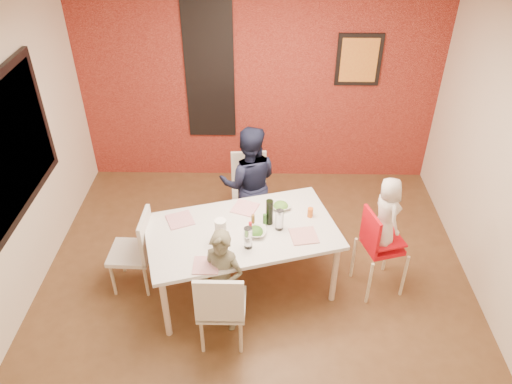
{
  "coord_description": "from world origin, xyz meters",
  "views": [
    {
      "loc": [
        0.07,
        -3.59,
        3.81
      ],
      "look_at": [
        0.0,
        0.3,
        1.05
      ],
      "focal_mm": 35.0,
      "sensor_mm": 36.0,
      "label": 1
    }
  ],
  "objects_px": {
    "dining_table": "(242,235)",
    "chair_left": "(137,247)",
    "toddler": "(386,213)",
    "child_near": "(223,282)",
    "chair_near": "(221,305)",
    "paper_towel_roll": "(221,231)",
    "high_chair": "(379,244)",
    "child_far": "(249,183)",
    "chair_far": "(249,185)",
    "wine_bottle": "(269,212)"
  },
  "relations": [
    {
      "from": "dining_table",
      "to": "chair_left",
      "type": "relative_size",
      "value": 2.27
    },
    {
      "from": "dining_table",
      "to": "toddler",
      "type": "xyz_separation_m",
      "value": [
        1.36,
        0.03,
        0.26
      ]
    },
    {
      "from": "child_near",
      "to": "chair_near",
      "type": "bearing_deg",
      "value": -70.71
    },
    {
      "from": "dining_table",
      "to": "paper_towel_roll",
      "type": "distance_m",
      "value": 0.31
    },
    {
      "from": "chair_near",
      "to": "child_near",
      "type": "xyz_separation_m",
      "value": [
        0.0,
        0.24,
        0.04
      ]
    },
    {
      "from": "high_chair",
      "to": "child_near",
      "type": "height_order",
      "value": "child_near"
    },
    {
      "from": "high_chair",
      "to": "child_near",
      "type": "xyz_separation_m",
      "value": [
        -1.49,
        -0.51,
        -0.03
      ]
    },
    {
      "from": "chair_near",
      "to": "toddler",
      "type": "relative_size",
      "value": 1.2
    },
    {
      "from": "child_far",
      "to": "chair_left",
      "type": "bearing_deg",
      "value": 36.32
    },
    {
      "from": "chair_far",
      "to": "wine_bottle",
      "type": "xyz_separation_m",
      "value": [
        0.23,
        -1.02,
        0.39
      ]
    },
    {
      "from": "dining_table",
      "to": "chair_far",
      "type": "bearing_deg",
      "value": 87.99
    },
    {
      "from": "high_chair",
      "to": "toddler",
      "type": "height_order",
      "value": "toddler"
    },
    {
      "from": "dining_table",
      "to": "paper_towel_roll",
      "type": "height_order",
      "value": "paper_towel_roll"
    },
    {
      "from": "child_near",
      "to": "child_far",
      "type": "xyz_separation_m",
      "value": [
        0.2,
        1.38,
        0.14
      ]
    },
    {
      "from": "dining_table",
      "to": "high_chair",
      "type": "height_order",
      "value": "high_chair"
    },
    {
      "from": "chair_near",
      "to": "toddler",
      "type": "height_order",
      "value": "toddler"
    },
    {
      "from": "dining_table",
      "to": "child_far",
      "type": "xyz_separation_m",
      "value": [
        0.05,
        0.89,
        0.0
      ]
    },
    {
      "from": "dining_table",
      "to": "chair_left",
      "type": "xyz_separation_m",
      "value": [
        -1.04,
        0.02,
        -0.19
      ]
    },
    {
      "from": "child_far",
      "to": "child_near",
      "type": "bearing_deg",
      "value": 79.43
    },
    {
      "from": "wine_bottle",
      "to": "dining_table",
      "type": "bearing_deg",
      "value": -157.84
    },
    {
      "from": "chair_far",
      "to": "paper_towel_roll",
      "type": "height_order",
      "value": "paper_towel_roll"
    },
    {
      "from": "child_far",
      "to": "paper_towel_roll",
      "type": "relative_size",
      "value": 5.67
    },
    {
      "from": "chair_far",
      "to": "wine_bottle",
      "type": "height_order",
      "value": "wine_bottle"
    },
    {
      "from": "paper_towel_roll",
      "to": "child_near",
      "type": "bearing_deg",
      "value": -85.03
    },
    {
      "from": "chair_near",
      "to": "chair_far",
      "type": "distance_m",
      "value": 1.87
    },
    {
      "from": "chair_near",
      "to": "chair_left",
      "type": "distance_m",
      "value": 1.16
    },
    {
      "from": "child_near",
      "to": "child_far",
      "type": "relative_size",
      "value": 0.8
    },
    {
      "from": "dining_table",
      "to": "high_chair",
      "type": "relative_size",
      "value": 2.08
    },
    {
      "from": "dining_table",
      "to": "high_chair",
      "type": "xyz_separation_m",
      "value": [
        1.34,
        0.02,
        -0.1
      ]
    },
    {
      "from": "dining_table",
      "to": "wine_bottle",
      "type": "distance_m",
      "value": 0.35
    },
    {
      "from": "high_chair",
      "to": "child_near",
      "type": "distance_m",
      "value": 1.58
    },
    {
      "from": "chair_near",
      "to": "wine_bottle",
      "type": "height_order",
      "value": "wine_bottle"
    },
    {
      "from": "child_near",
      "to": "high_chair",
      "type": "bearing_deg",
      "value": 38.15
    },
    {
      "from": "toddler",
      "to": "chair_left",
      "type": "bearing_deg",
      "value": 75.01
    },
    {
      "from": "child_far",
      "to": "paper_towel_roll",
      "type": "bearing_deg",
      "value": 75.39
    },
    {
      "from": "chair_near",
      "to": "child_near",
      "type": "height_order",
      "value": "child_near"
    },
    {
      "from": "child_near",
      "to": "paper_towel_roll",
      "type": "distance_m",
      "value": 0.46
    },
    {
      "from": "child_far",
      "to": "wine_bottle",
      "type": "xyz_separation_m",
      "value": [
        0.22,
        -0.78,
        0.2
      ]
    },
    {
      "from": "high_chair",
      "to": "child_far",
      "type": "bearing_deg",
      "value": 39.82
    },
    {
      "from": "toddler",
      "to": "paper_towel_roll",
      "type": "height_order",
      "value": "toddler"
    },
    {
      "from": "toddler",
      "to": "wine_bottle",
      "type": "distance_m",
      "value": 1.1
    },
    {
      "from": "chair_far",
      "to": "toddler",
      "type": "bearing_deg",
      "value": -44.21
    },
    {
      "from": "child_near",
      "to": "wine_bottle",
      "type": "height_order",
      "value": "child_near"
    },
    {
      "from": "dining_table",
      "to": "child_near",
      "type": "bearing_deg",
      "value": -107.55
    },
    {
      "from": "dining_table",
      "to": "child_far",
      "type": "relative_size",
      "value": 1.46
    },
    {
      "from": "chair_near",
      "to": "high_chair",
      "type": "bearing_deg",
      "value": -153.18
    },
    {
      "from": "dining_table",
      "to": "chair_far",
      "type": "height_order",
      "value": "chair_far"
    },
    {
      "from": "chair_near",
      "to": "chair_left",
      "type": "height_order",
      "value": "chair_near"
    },
    {
      "from": "chair_left",
      "to": "dining_table",
      "type": "bearing_deg",
      "value": 90.85
    },
    {
      "from": "dining_table",
      "to": "chair_left",
      "type": "bearing_deg",
      "value": 178.99
    }
  ]
}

